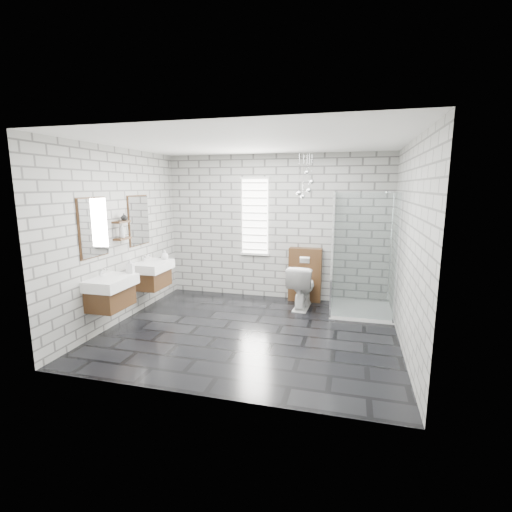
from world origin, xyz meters
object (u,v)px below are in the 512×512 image
at_px(vanity_left, 109,284).
at_px(vanity_right, 151,267).
at_px(cistern_panel, 305,275).
at_px(toilet, 302,286).
at_px(shower_enclosure, 356,285).

xyz_separation_m(vanity_left, vanity_right, (0.00, 1.14, 0.00)).
distance_m(cistern_panel, toilet, 0.43).
height_order(vanity_left, toilet, vanity_left).
distance_m(vanity_left, toilet, 3.16).
bearing_deg(vanity_left, shower_enclosure, 27.92).
relative_size(cistern_panel, toilet, 1.29).
bearing_deg(toilet, shower_enclosure, 177.12).
distance_m(cistern_panel, shower_enclosure, 1.05).
height_order(cistern_panel, shower_enclosure, shower_enclosure).
height_order(vanity_right, cistern_panel, vanity_right).
height_order(vanity_left, cistern_panel, vanity_left).
relative_size(vanity_left, shower_enclosure, 0.77).
relative_size(vanity_right, shower_enclosure, 0.77).
relative_size(vanity_left, toilet, 2.03).
bearing_deg(toilet, cistern_panel, -86.65).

